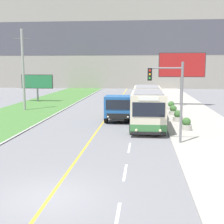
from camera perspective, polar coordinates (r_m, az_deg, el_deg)
ground_plane at (r=12.75m, az=-11.35°, el=-15.08°), size 300.00×300.00×0.00m
lane_marking_centre at (r=13.62m, az=-8.82°, el=-13.44°), size 2.88×140.00×0.01m
apartment_block_background at (r=74.89m, az=3.02°, el=12.71°), size 80.00×8.04×21.41m
city_bus at (r=27.87m, az=6.49°, el=1.17°), size 2.72×12.30×3.08m
dump_truck at (r=28.87m, az=1.43°, el=0.79°), size 2.58×6.42×2.41m
utility_pole_far at (r=37.07m, az=-15.94°, el=7.45°), size 1.80×0.28×9.18m
traffic_light_mast at (r=20.40m, az=10.72°, el=3.65°), size 2.28×0.32×5.32m
billboard_large at (r=40.23m, az=12.66°, el=8.15°), size 5.75×0.24×6.72m
billboard_small at (r=45.79m, az=-13.52°, el=5.31°), size 4.54×0.24×3.87m
planter_round_near at (r=25.03m, az=13.43°, el=-2.25°), size 0.86×0.86×1.01m
planter_round_second at (r=28.78m, az=11.97°, el=-0.82°), size 0.90×0.90×1.03m
planter_round_third at (r=32.57m, az=11.13°, el=0.25°), size 0.90×0.90×1.01m
planter_round_far at (r=36.39m, az=10.75°, el=1.09°), size 0.88×0.88×0.99m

